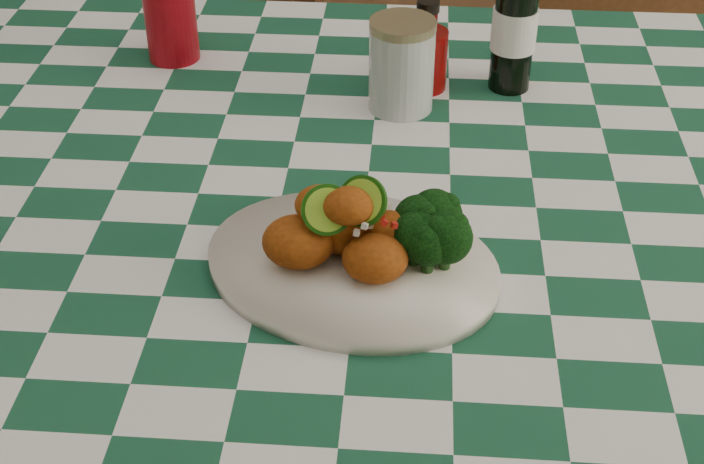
# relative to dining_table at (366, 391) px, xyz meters

# --- Properties ---
(dining_table) EXTENTS (1.66, 1.06, 0.79)m
(dining_table) POSITION_rel_dining_table_xyz_m (0.00, 0.00, 0.00)
(dining_table) COLOR #164B31
(dining_table) RESTS_ON ground
(plate) EXTENTS (0.39, 0.34, 0.02)m
(plate) POSITION_rel_dining_table_xyz_m (-0.01, -0.20, 0.40)
(plate) COLOR silver
(plate) RESTS_ON dining_table
(fried_chicken_pile) EXTENTS (0.15, 0.11, 0.09)m
(fried_chicken_pile) POSITION_rel_dining_table_xyz_m (-0.01, -0.20, 0.46)
(fried_chicken_pile) COLOR #9E440F
(fried_chicken_pile) RESTS_ON plate
(broccoli_side) EXTENTS (0.09, 0.09, 0.06)m
(broccoli_side) POSITION_rel_dining_table_xyz_m (0.07, -0.19, 0.44)
(broccoli_side) COLOR black
(broccoli_side) RESTS_ON plate
(red_tumbler) EXTENTS (0.09, 0.09, 0.13)m
(red_tumbler) POSITION_rel_dining_table_xyz_m (-0.31, 0.30, 0.46)
(red_tumbler) COLOR maroon
(red_tumbler) RESTS_ON dining_table
(ketchup_bottle) EXTENTS (0.08, 0.08, 0.13)m
(ketchup_bottle) POSITION_rel_dining_table_xyz_m (0.07, 0.23, 0.46)
(ketchup_bottle) COLOR #690505
(ketchup_bottle) RESTS_ON dining_table
(mason_jar) EXTENTS (0.10, 0.10, 0.13)m
(mason_jar) POSITION_rel_dining_table_xyz_m (0.03, 0.17, 0.46)
(mason_jar) COLOR #B2BCBA
(mason_jar) RESTS_ON dining_table
(beer_bottle) EXTENTS (0.08, 0.08, 0.22)m
(beer_bottle) POSITION_rel_dining_table_xyz_m (0.19, 0.24, 0.50)
(beer_bottle) COLOR black
(beer_bottle) RESTS_ON dining_table
(wooden_chair_left) EXTENTS (0.58, 0.59, 0.97)m
(wooden_chair_left) POSITION_rel_dining_table_xyz_m (-0.43, 0.74, 0.09)
(wooden_chair_left) COLOR #472814
(wooden_chair_left) RESTS_ON ground
(wooden_chair_right) EXTENTS (0.51, 0.52, 0.97)m
(wooden_chair_right) POSITION_rel_dining_table_xyz_m (0.48, 0.67, 0.09)
(wooden_chair_right) COLOR #472814
(wooden_chair_right) RESTS_ON ground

